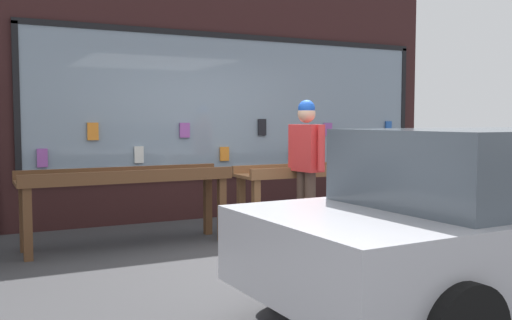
{
  "coord_description": "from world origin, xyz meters",
  "views": [
    {
      "loc": [
        -2.96,
        -5.65,
        1.48
      ],
      "look_at": [
        0.25,
        0.73,
        0.98
      ],
      "focal_mm": 40.0,
      "sensor_mm": 36.0,
      "label": 1
    }
  ],
  "objects_px": {
    "small_dog": "(338,215)",
    "parked_car": "(501,214)",
    "display_table_left": "(127,184)",
    "person_browsing": "(306,156)",
    "display_table_right": "(320,177)"
  },
  "relations": [
    {
      "from": "display_table_left",
      "to": "person_browsing",
      "type": "distance_m",
      "value": 2.24
    },
    {
      "from": "display_table_left",
      "to": "display_table_right",
      "type": "distance_m",
      "value": 2.69
    },
    {
      "from": "display_table_right",
      "to": "parked_car",
      "type": "height_order",
      "value": "parked_car"
    },
    {
      "from": "display_table_right",
      "to": "person_browsing",
      "type": "height_order",
      "value": "person_browsing"
    },
    {
      "from": "display_table_left",
      "to": "small_dog",
      "type": "height_order",
      "value": "display_table_left"
    },
    {
      "from": "display_table_right",
      "to": "small_dog",
      "type": "xyz_separation_m",
      "value": [
        -0.16,
        -0.67,
        -0.42
      ]
    },
    {
      "from": "display_table_left",
      "to": "parked_car",
      "type": "bearing_deg",
      "value": -58.8
    },
    {
      "from": "display_table_left",
      "to": "person_browsing",
      "type": "height_order",
      "value": "person_browsing"
    },
    {
      "from": "display_table_right",
      "to": "parked_car",
      "type": "bearing_deg",
      "value": -99.5
    },
    {
      "from": "display_table_right",
      "to": "parked_car",
      "type": "relative_size",
      "value": 0.58
    },
    {
      "from": "small_dog",
      "to": "parked_car",
      "type": "distance_m",
      "value": 2.88
    },
    {
      "from": "person_browsing",
      "to": "display_table_left",
      "type": "bearing_deg",
      "value": 71.5
    },
    {
      "from": "display_table_right",
      "to": "small_dog",
      "type": "height_order",
      "value": "display_table_right"
    },
    {
      "from": "display_table_left",
      "to": "parked_car",
      "type": "height_order",
      "value": "parked_car"
    },
    {
      "from": "display_table_right",
      "to": "person_browsing",
      "type": "xyz_separation_m",
      "value": [
        -0.52,
        -0.47,
        0.32
      ]
    }
  ]
}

